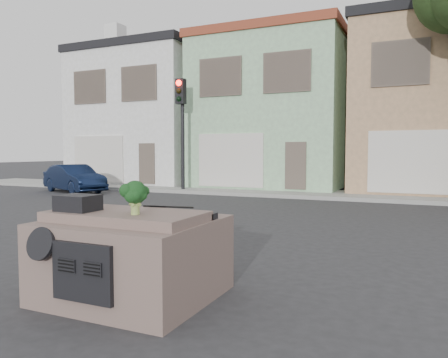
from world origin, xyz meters
The scene contains 11 objects.
ground_plane centered at (0.00, 0.00, 0.00)m, with size 120.00×120.00×0.00m, color #303033.
sidewalk centered at (0.00, 10.50, 0.07)m, with size 40.00×3.00×0.15m, color gray.
townhouse_white centered at (-11.00, 14.50, 3.77)m, with size 7.20×8.20×7.55m, color white.
townhouse_mint centered at (-3.50, 14.50, 3.77)m, with size 7.20×8.20×7.55m, color #9AC799.
townhouse_tan centered at (4.00, 14.50, 3.77)m, with size 7.20×8.20×7.55m, color tan.
navy_sedan centered at (-10.98, 7.57, 0.00)m, with size 1.33×3.81×1.26m, color #0E1A36.
traffic_signal centered at (-6.50, 9.50, 2.55)m, with size 0.40×0.40×5.10m, color black.
car_dashboard centered at (0.00, -3.00, 0.56)m, with size 2.00×1.80×1.12m, color #715B52.
instrument_hump centered at (-0.58, -3.35, 1.22)m, with size 0.48×0.38×0.20m, color black.
wiper_arm centered at (0.28, -2.62, 1.13)m, with size 0.70×0.03×0.02m, color black.
broccoli centered at (0.26, -3.32, 1.33)m, with size 0.34×0.34×0.41m, color #123414.
Camera 1 is at (3.32, -7.52, 1.87)m, focal length 35.00 mm.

